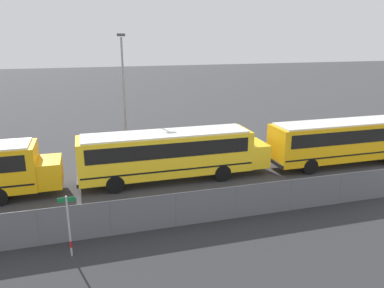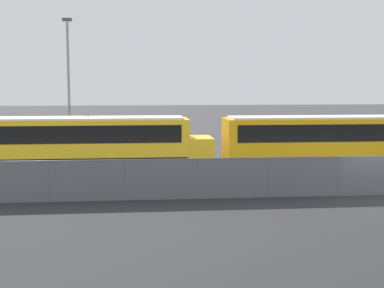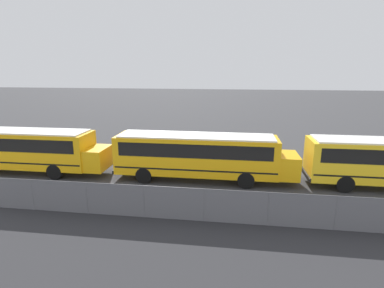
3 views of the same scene
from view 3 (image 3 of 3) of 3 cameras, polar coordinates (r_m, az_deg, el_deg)
school_bus_3 at (r=25.04m, az=-29.61°, el=-0.52°), size 12.21×2.57×3.15m
school_bus_4 at (r=20.22m, az=1.49°, el=-1.77°), size 12.21×2.57×3.15m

